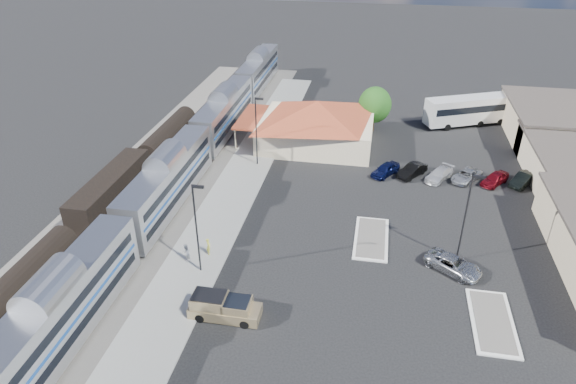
% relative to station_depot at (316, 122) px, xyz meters
% --- Properties ---
extents(ground, '(280.00, 280.00, 0.00)m').
position_rel_station_depot_xyz_m(ground, '(4.56, -24.00, -3.13)').
color(ground, black).
rests_on(ground, ground).
extents(railbed, '(16.00, 100.00, 0.12)m').
position_rel_station_depot_xyz_m(railbed, '(-16.44, -16.00, -3.07)').
color(railbed, '#4C4944').
rests_on(railbed, ground).
extents(platform, '(5.50, 92.00, 0.18)m').
position_rel_station_depot_xyz_m(platform, '(-7.44, -18.00, -3.04)').
color(platform, gray).
rests_on(platform, ground).
extents(passenger_train, '(3.00, 104.00, 5.55)m').
position_rel_station_depot_xyz_m(passenger_train, '(-13.44, -19.58, -0.26)').
color(passenger_train, silver).
rests_on(passenger_train, ground).
extents(freight_cars, '(2.80, 46.00, 4.00)m').
position_rel_station_depot_xyz_m(freight_cars, '(-19.44, -21.07, -1.21)').
color(freight_cars, black).
rests_on(freight_cars, ground).
extents(station_depot, '(18.35, 12.24, 6.20)m').
position_rel_station_depot_xyz_m(station_depot, '(0.00, 0.00, 0.00)').
color(station_depot, '#C7B192').
rests_on(station_depot, ground).
extents(traffic_island_south, '(3.30, 7.50, 0.21)m').
position_rel_station_depot_xyz_m(traffic_island_south, '(8.56, -22.00, -3.03)').
color(traffic_island_south, silver).
rests_on(traffic_island_south, ground).
extents(traffic_island_north, '(3.30, 7.50, 0.21)m').
position_rel_station_depot_xyz_m(traffic_island_north, '(18.56, -32.00, -3.03)').
color(traffic_island_north, silver).
rests_on(traffic_island_north, ground).
extents(lamp_plat_s, '(1.08, 0.25, 9.00)m').
position_rel_station_depot_xyz_m(lamp_plat_s, '(-6.34, -30.00, 2.21)').
color(lamp_plat_s, black).
rests_on(lamp_plat_s, ground).
extents(lamp_plat_n, '(1.08, 0.25, 9.00)m').
position_rel_station_depot_xyz_m(lamp_plat_n, '(-6.34, -8.00, 2.21)').
color(lamp_plat_n, black).
rests_on(lamp_plat_n, ground).
extents(lamp_lot, '(1.08, 0.25, 9.00)m').
position_rel_station_depot_xyz_m(lamp_lot, '(16.66, -24.00, 2.21)').
color(lamp_lot, black).
rests_on(lamp_lot, ground).
extents(tree_depot, '(4.71, 4.71, 6.63)m').
position_rel_station_depot_xyz_m(tree_depot, '(7.56, 6.00, 0.89)').
color(tree_depot, '#382314').
rests_on(tree_depot, ground).
extents(pickup_truck, '(5.74, 2.18, 1.98)m').
position_rel_station_depot_xyz_m(pickup_truck, '(-2.56, -35.20, -2.19)').
color(pickup_truck, tan).
rests_on(pickup_truck, ground).
extents(suv, '(5.64, 4.90, 1.44)m').
position_rel_station_depot_xyz_m(suv, '(16.03, -25.76, -2.41)').
color(suv, '#9FA2A7').
rests_on(suv, ground).
extents(coach_bus, '(13.40, 8.18, 4.30)m').
position_rel_station_depot_xyz_m(coach_bus, '(21.41, 11.03, -0.66)').
color(coach_bus, white).
rests_on(coach_bus, ground).
extents(person_a, '(0.62, 0.73, 1.69)m').
position_rel_station_depot_xyz_m(person_a, '(-6.47, -27.49, -2.11)').
color(person_a, gold).
rests_on(person_a, platform).
extents(person_b, '(0.74, 0.91, 1.75)m').
position_rel_station_depot_xyz_m(person_b, '(-8.20, -28.87, -2.08)').
color(person_b, silver).
rests_on(person_b, platform).
extents(parked_car_a, '(3.87, 4.60, 1.48)m').
position_rel_station_depot_xyz_m(parked_car_a, '(9.63, -7.79, -2.39)').
color(parked_car_a, '#0D1341').
rests_on(parked_car_a, ground).
extents(parked_car_b, '(3.91, 4.56, 1.48)m').
position_rel_station_depot_xyz_m(parked_car_b, '(12.83, -7.49, -2.39)').
color(parked_car_b, black).
rests_on(parked_car_b, ground).
extents(parked_car_c, '(4.05, 4.89, 1.34)m').
position_rel_station_depot_xyz_m(parked_car_c, '(16.03, -7.79, -2.46)').
color(parked_car_c, silver).
rests_on(parked_car_c, ground).
extents(parked_car_d, '(4.41, 4.98, 1.28)m').
position_rel_station_depot_xyz_m(parked_car_d, '(19.23, -7.49, -2.49)').
color(parked_car_d, '#969A9E').
rests_on(parked_car_d, ground).
extents(parked_car_e, '(3.97, 4.40, 1.45)m').
position_rel_station_depot_xyz_m(parked_car_e, '(22.43, -7.79, -2.41)').
color(parked_car_e, maroon).
rests_on(parked_car_e, ground).
extents(parked_car_f, '(3.89, 4.59, 1.49)m').
position_rel_station_depot_xyz_m(parked_car_f, '(25.63, -7.49, -2.39)').
color(parked_car_f, black).
rests_on(parked_car_f, ground).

